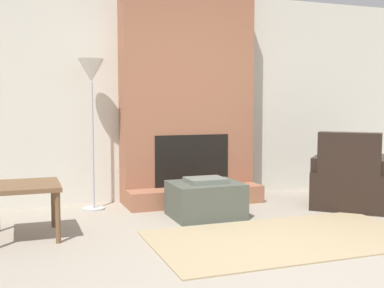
# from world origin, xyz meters

# --- Properties ---
(ground_plane) EXTENTS (24.00, 24.00, 0.00)m
(ground_plane) POSITION_xyz_m (0.00, 0.00, 0.00)
(ground_plane) COLOR gray
(wall_back) EXTENTS (6.91, 0.06, 2.60)m
(wall_back) POSITION_xyz_m (0.00, 2.84, 1.30)
(wall_back) COLOR beige
(wall_back) RESTS_ON ground_plane
(fireplace) EXTENTS (1.65, 0.66, 2.60)m
(fireplace) POSITION_xyz_m (0.00, 2.61, 1.21)
(fireplace) COLOR #935B42
(fireplace) RESTS_ON ground_plane
(ottoman) EXTENTS (0.73, 0.61, 0.42)m
(ottoman) POSITION_xyz_m (-0.12, 1.72, 0.19)
(ottoman) COLOR #474C42
(ottoman) RESTS_ON ground_plane
(armchair) EXTENTS (1.25, 1.25, 0.89)m
(armchair) POSITION_xyz_m (1.66, 1.60, 0.28)
(armchair) COLOR black
(armchair) RESTS_ON ground_plane
(side_table) EXTENTS (0.59, 0.66, 0.49)m
(side_table) POSITION_xyz_m (-1.93, 1.54, 0.42)
(side_table) COLOR brown
(side_table) RESTS_ON ground_plane
(floor_lamp_left) EXTENTS (0.29, 0.29, 1.70)m
(floor_lamp_left) POSITION_xyz_m (-1.19, 2.50, 1.45)
(floor_lamp_left) COLOR #ADADB2
(floor_lamp_left) RESTS_ON ground_plane
(area_rug) EXTENTS (2.45, 1.33, 0.01)m
(area_rug) POSITION_xyz_m (0.28, 0.69, 0.01)
(area_rug) COLOR #9E8966
(area_rug) RESTS_ON ground_plane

